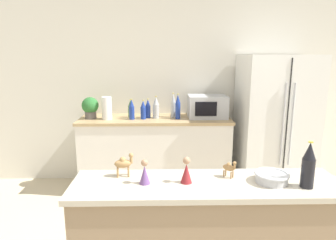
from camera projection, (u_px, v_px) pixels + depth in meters
wall_back at (187, 88)px, 4.06m from camera, size 8.00×0.06×2.55m
back_counter at (155, 153)px, 3.89m from camera, size 1.90×0.63×0.94m
refrigerator at (274, 125)px, 3.76m from camera, size 0.87×0.76×1.72m
potted_plant at (90, 107)px, 3.72m from camera, size 0.21×0.21×0.27m
paper_towel_roll at (107, 108)px, 3.69m from camera, size 0.12×0.12×0.28m
microwave at (207, 106)px, 3.80m from camera, size 0.48×0.37×0.28m
back_bottle_0 at (178, 107)px, 3.71m from camera, size 0.06×0.06×0.31m
back_bottle_1 at (143, 110)px, 3.70m from camera, size 0.07×0.07×0.24m
back_bottle_2 at (131, 109)px, 3.80m from camera, size 0.06×0.06×0.23m
back_bottle_3 at (148, 109)px, 3.78m from camera, size 0.06×0.06×0.24m
back_bottle_4 at (156, 108)px, 3.75m from camera, size 0.08×0.08×0.28m
back_bottle_5 at (132, 110)px, 3.68m from camera, size 0.07×0.07×0.25m
back_bottle_6 at (173, 106)px, 3.80m from camera, size 0.06×0.06×0.31m
wine_bottle at (308, 166)px, 1.79m from camera, size 0.08×0.08×0.29m
fruit_bowl at (272, 177)px, 1.89m from camera, size 0.22×0.22×0.06m
camel_figurine at (124, 163)px, 1.97m from camera, size 0.13×0.07×0.16m
camel_figurine_second at (229, 167)px, 1.96m from camera, size 0.09×0.09×0.12m
wise_man_figurine_crimson at (145, 173)px, 1.86m from camera, size 0.07×0.07×0.16m
wise_man_figurine_purple at (186, 172)px, 1.87m from camera, size 0.07×0.07×0.17m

